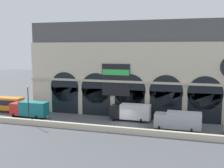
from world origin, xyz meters
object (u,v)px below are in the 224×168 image
at_px(box_truck_west, 30,109).
at_px(street_lamp_quayside, 28,99).
at_px(box_truck_center, 131,112).
at_px(box_truck_mideast, 178,120).

relative_size(box_truck_west, street_lamp_quayside, 1.09).
bearing_deg(box_truck_center, box_truck_west, -170.65).
distance_m(box_truck_center, box_truck_mideast, 9.55).
bearing_deg(street_lamp_quayside, box_truck_center, 21.97).
bearing_deg(street_lamp_quayside, box_truck_mideast, 7.06).
bearing_deg(box_truck_mideast, box_truck_center, 157.18).
xyz_separation_m(box_truck_center, street_lamp_quayside, (-17.16, -6.92, 2.71)).
distance_m(box_truck_center, street_lamp_quayside, 18.70).
distance_m(box_truck_west, box_truck_center, 19.66).
height_order(box_truck_center, box_truck_mideast, same).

